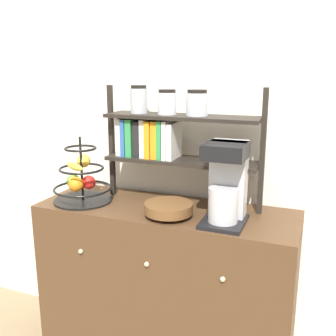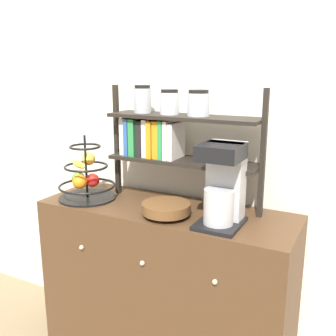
{
  "view_description": "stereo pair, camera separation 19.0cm",
  "coord_description": "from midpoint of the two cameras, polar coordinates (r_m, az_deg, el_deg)",
  "views": [
    {
      "loc": [
        0.7,
        -1.49,
        1.56
      ],
      "look_at": [
        0.01,
        0.22,
        1.1
      ],
      "focal_mm": 42.0,
      "sensor_mm": 36.0,
      "label": 1
    },
    {
      "loc": [
        0.87,
        -1.41,
        1.56
      ],
      "look_at": [
        0.01,
        0.22,
        1.1
      ],
      "focal_mm": 42.0,
      "sensor_mm": 36.0,
      "label": 2
    }
  ],
  "objects": [
    {
      "name": "wooden_bowl",
      "position": [
        1.85,
        -2.88,
        -5.95
      ],
      "size": [
        0.23,
        0.23,
        0.07
      ],
      "color": "brown",
      "rests_on": "sideboard"
    },
    {
      "name": "coffee_maker",
      "position": [
        1.75,
        5.4,
        -2.19
      ],
      "size": [
        0.19,
        0.23,
        0.37
      ],
      "color": "black",
      "rests_on": "sideboard"
    },
    {
      "name": "shelf_hutch",
      "position": [
        1.99,
        -3.3,
        5.27
      ],
      "size": [
        0.82,
        0.2,
        0.6
      ],
      "color": "black",
      "rests_on": "sideboard"
    },
    {
      "name": "sideboard",
      "position": [
        2.16,
        -2.99,
        -17.04
      ],
      "size": [
        1.3,
        0.47,
        0.89
      ],
      "color": "#4C331E",
      "rests_on": "ground_plane"
    },
    {
      "name": "fruit_stand",
      "position": [
        2.1,
        -15.03,
        -1.85
      ],
      "size": [
        0.3,
        0.3,
        0.34
      ],
      "color": "black",
      "rests_on": "sideboard"
    },
    {
      "name": "wall_back",
      "position": [
        2.11,
        -0.22,
        7.03
      ],
      "size": [
        7.0,
        0.05,
        2.6
      ],
      "primitive_type": "cube",
      "color": "silver",
      "rests_on": "ground_plane"
    }
  ]
}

